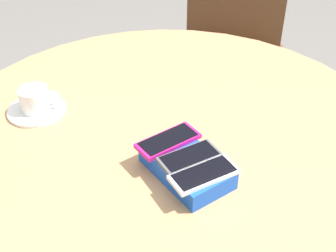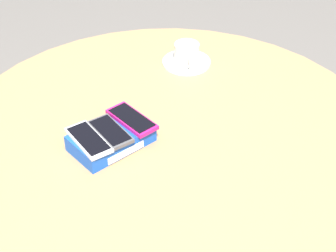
% 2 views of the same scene
% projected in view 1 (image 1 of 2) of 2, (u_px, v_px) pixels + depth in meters
% --- Properties ---
extents(round_table, '(1.15, 1.15, 0.74)m').
position_uv_depth(round_table, '(168.00, 163.00, 1.19)').
color(round_table, '#2D2D2D').
rests_on(round_table, ground_plane).
extents(phone_box, '(0.22, 0.15, 0.04)m').
position_uv_depth(phone_box, '(187.00, 166.00, 1.00)').
color(phone_box, blue).
rests_on(phone_box, round_table).
extents(phone_white, '(0.07, 0.15, 0.01)m').
position_uv_depth(phone_white, '(204.00, 174.00, 0.94)').
color(phone_white, silver).
rests_on(phone_white, phone_box).
extents(phone_gray, '(0.07, 0.14, 0.01)m').
position_uv_depth(phone_gray, '(189.00, 157.00, 0.99)').
color(phone_gray, '#515156').
rests_on(phone_gray, phone_box).
extents(phone_magenta, '(0.09, 0.15, 0.01)m').
position_uv_depth(phone_magenta, '(168.00, 141.00, 1.03)').
color(phone_magenta, '#D11975').
rests_on(phone_magenta, phone_box).
extents(saucer, '(0.15, 0.15, 0.01)m').
position_uv_depth(saucer, '(37.00, 110.00, 1.20)').
color(saucer, white).
rests_on(saucer, round_table).
extents(coffee_cup, '(0.08, 0.10, 0.06)m').
position_uv_depth(coffee_cup, '(35.00, 99.00, 1.18)').
color(coffee_cup, white).
rests_on(coffee_cup, saucer).
extents(chair_near_window, '(0.64, 0.64, 0.84)m').
position_uv_depth(chair_near_window, '(227.00, 57.00, 2.02)').
color(chair_near_window, brown).
rests_on(chair_near_window, ground_plane).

